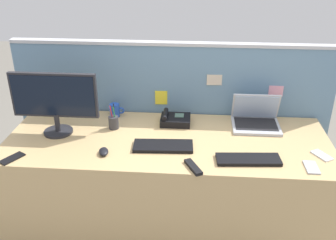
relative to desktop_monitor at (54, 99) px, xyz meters
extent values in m
plane|color=slate|center=(0.77, -0.04, -0.96)|extent=(10.00, 10.00, 0.00)
cube|color=tan|center=(0.77, -0.04, -0.61)|extent=(2.20, 0.82, 0.71)
cube|color=#6084A3|center=(0.77, 0.41, -0.34)|extent=(2.41, 0.06, 1.23)
cube|color=#B7BAC1|center=(0.77, 0.41, 0.29)|extent=(2.41, 0.07, 0.02)
cube|color=yellow|center=(-0.19, 0.38, -0.14)|extent=(0.09, 0.01, 0.07)
cube|color=beige|center=(1.09, 0.38, 0.03)|extent=(0.11, 0.01, 0.08)
cube|color=yellow|center=(0.69, 0.38, -0.13)|extent=(0.09, 0.01, 0.11)
cube|color=pink|center=(1.54, 0.38, -0.04)|extent=(0.11, 0.01, 0.08)
cylinder|color=#232328|center=(0.00, -0.01, -0.24)|extent=(0.20, 0.20, 0.02)
cylinder|color=#232328|center=(0.00, -0.01, -0.17)|extent=(0.04, 0.04, 0.12)
cube|color=#232328|center=(0.00, 0.00, 0.03)|extent=(0.59, 0.03, 0.31)
cube|color=black|center=(0.00, -0.01, 0.03)|extent=(0.56, 0.01, 0.28)
cube|color=#B2B5BC|center=(1.39, 0.18, -0.24)|extent=(0.34, 0.27, 0.02)
cube|color=black|center=(1.39, 0.19, -0.23)|extent=(0.30, 0.20, 0.00)
cube|color=#B2B5BC|center=(1.39, 0.28, -0.13)|extent=(0.34, 0.08, 0.21)
cube|color=#9EB2D1|center=(1.39, 0.28, -0.13)|extent=(0.31, 0.07, 0.19)
cube|color=black|center=(0.81, 0.20, -0.23)|extent=(0.22, 0.18, 0.05)
cube|color=#4C6B5B|center=(0.84, 0.22, -0.20)|extent=(0.07, 0.06, 0.01)
cylinder|color=black|center=(0.73, 0.20, -0.18)|extent=(0.04, 0.16, 0.04)
cube|color=black|center=(1.29, -0.28, -0.24)|extent=(0.40, 0.16, 0.02)
cube|color=black|center=(0.75, -0.16, -0.24)|extent=(0.40, 0.17, 0.02)
ellipsoid|color=black|center=(0.38, -0.26, -0.24)|extent=(0.08, 0.11, 0.03)
cylinder|color=#333338|center=(0.37, 0.09, -0.21)|extent=(0.07, 0.07, 0.09)
cylinder|color=black|center=(0.38, 0.09, -0.14)|extent=(0.01, 0.03, 0.15)
cylinder|color=#238438|center=(0.38, 0.09, -0.15)|extent=(0.02, 0.01, 0.13)
cylinder|color=blue|center=(0.36, 0.10, -0.15)|extent=(0.02, 0.02, 0.13)
cylinder|color=red|center=(0.37, 0.08, -0.14)|extent=(0.02, 0.03, 0.15)
cube|color=silver|center=(1.76, -0.18, -0.25)|extent=(0.13, 0.15, 0.01)
cube|color=black|center=(-0.17, -0.37, -0.25)|extent=(0.13, 0.16, 0.01)
cube|color=#B7BAC1|center=(1.66, -0.33, -0.25)|extent=(0.08, 0.14, 0.01)
cube|color=black|center=(0.95, -0.39, -0.24)|extent=(0.12, 0.17, 0.02)
cylinder|color=blue|center=(0.34, 0.28, -0.20)|extent=(0.07, 0.07, 0.10)
torus|color=blue|center=(0.39, 0.28, -0.20)|extent=(0.05, 0.01, 0.05)
camera|label=1|loc=(0.95, -2.32, 1.02)|focal=41.13mm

